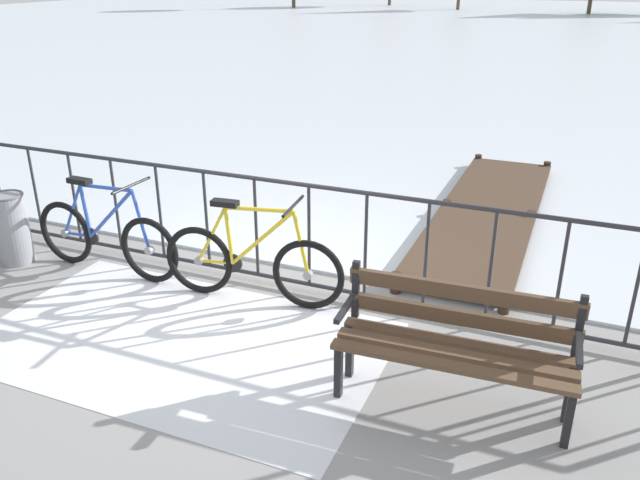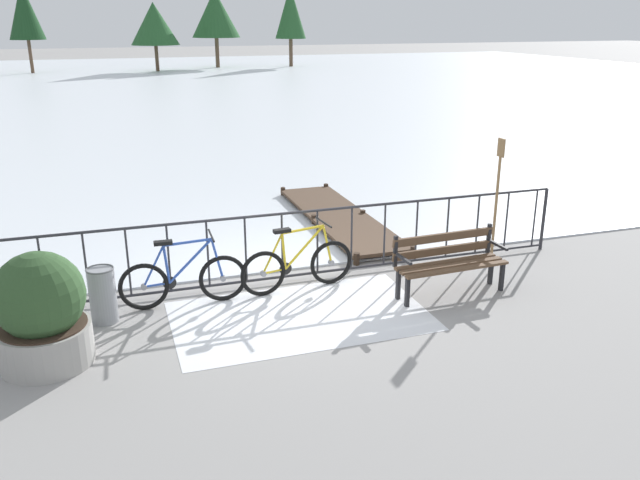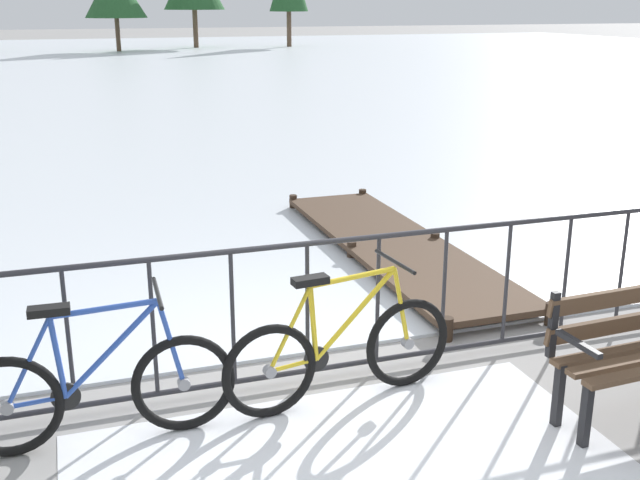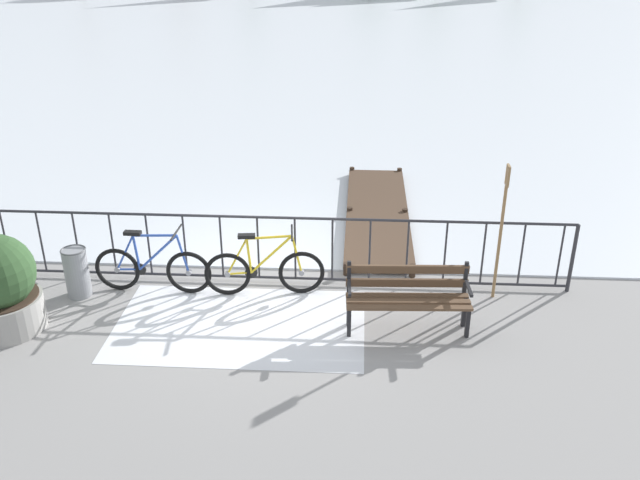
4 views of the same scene
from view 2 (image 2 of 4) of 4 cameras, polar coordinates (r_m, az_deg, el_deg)
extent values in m
plane|color=gray|center=(9.67, -3.27, -3.67)|extent=(160.00, 160.00, 0.00)
cube|color=silver|center=(37.28, -15.23, 12.66)|extent=(80.00, 56.00, 0.03)
cube|color=white|center=(8.59, -1.73, -6.65)|extent=(3.31, 1.97, 0.01)
cylinder|color=#2D2D33|center=(9.32, -3.39, 2.30)|extent=(9.00, 0.04, 0.04)
cylinder|color=#2D2D33|center=(9.64, -3.28, -3.23)|extent=(9.00, 0.04, 0.04)
cylinder|color=#2D2D33|center=(11.44, 18.98, 1.72)|extent=(0.06, 0.06, 1.05)
cylinder|color=#2D2D33|center=(9.23, -23.14, -2.60)|extent=(0.03, 0.03, 0.97)
cylinder|color=#2D2D33|center=(9.19, -19.80, -2.26)|extent=(0.03, 0.03, 0.97)
cylinder|color=#2D2D33|center=(9.18, -16.45, -1.92)|extent=(0.03, 0.03, 0.97)
cylinder|color=#2D2D33|center=(9.21, -13.10, -1.56)|extent=(0.03, 0.03, 0.97)
cylinder|color=#2D2D33|center=(9.26, -9.79, -1.21)|extent=(0.03, 0.03, 0.97)
cylinder|color=#2D2D33|center=(9.35, -6.52, -0.86)|extent=(0.03, 0.03, 0.97)
cylinder|color=#2D2D33|center=(9.47, -3.33, -0.51)|extent=(0.03, 0.03, 0.97)
cylinder|color=#2D2D33|center=(9.61, -0.23, -0.17)|extent=(0.03, 0.03, 0.97)
cylinder|color=#2D2D33|center=(9.78, 2.78, 0.16)|extent=(0.03, 0.03, 0.97)
cylinder|color=#2D2D33|center=(9.98, 5.67, 0.48)|extent=(0.03, 0.03, 0.97)
cylinder|color=#2D2D33|center=(10.21, 8.44, 0.78)|extent=(0.03, 0.03, 0.97)
cylinder|color=#2D2D33|center=(10.46, 11.09, 1.07)|extent=(0.03, 0.03, 0.97)
cylinder|color=#2D2D33|center=(10.72, 13.61, 1.34)|extent=(0.03, 0.03, 0.97)
cylinder|color=#2D2D33|center=(11.01, 16.00, 1.59)|extent=(0.03, 0.03, 0.97)
cylinder|color=#2D2D33|center=(11.32, 18.27, 1.83)|extent=(0.03, 0.03, 0.97)
torus|color=black|center=(8.94, -15.17, -3.99)|extent=(0.66, 0.08, 0.66)
cylinder|color=gray|center=(8.94, -15.17, -3.99)|extent=(0.08, 0.06, 0.08)
torus|color=black|center=(9.01, -8.49, -3.33)|extent=(0.66, 0.08, 0.66)
cylinder|color=gray|center=(9.01, -8.49, -3.33)|extent=(0.08, 0.06, 0.08)
cylinder|color=#2D51B2|center=(8.85, -13.29, -2.09)|extent=(0.08, 0.04, 0.53)
cylinder|color=#2D51B2|center=(8.86, -11.27, -1.81)|extent=(0.61, 0.06, 0.59)
cylinder|color=#2D51B2|center=(8.77, -11.52, -0.20)|extent=(0.63, 0.06, 0.07)
cylinder|color=#2D51B2|center=(8.94, -14.10, -3.83)|extent=(0.34, 0.04, 0.05)
cylinder|color=#2D51B2|center=(8.84, -14.37, -2.26)|extent=(0.32, 0.04, 0.56)
cylinder|color=#2D51B2|center=(8.90, -8.98, -1.65)|extent=(0.16, 0.04, 0.59)
cube|color=black|center=(8.74, -13.58, -0.24)|extent=(0.24, 0.11, 0.05)
cylinder|color=black|center=(8.78, -9.50, 0.39)|extent=(0.05, 0.52, 0.03)
cylinder|color=black|center=(8.94, -13.03, -3.66)|extent=(0.18, 0.03, 0.18)
torus|color=black|center=(9.10, -5.00, -2.96)|extent=(0.66, 0.13, 0.66)
cylinder|color=gray|center=(9.10, -5.00, -2.96)|extent=(0.09, 0.07, 0.08)
torus|color=black|center=(9.47, 0.98, -1.98)|extent=(0.66, 0.13, 0.66)
cylinder|color=gray|center=(9.47, 0.98, -1.98)|extent=(0.09, 0.07, 0.08)
cylinder|color=yellow|center=(9.10, -3.19, -0.99)|extent=(0.08, 0.04, 0.53)
cylinder|color=yellow|center=(9.20, -1.37, -0.63)|extent=(0.61, 0.10, 0.59)
cylinder|color=yellow|center=(9.11, -1.50, 0.92)|extent=(0.63, 0.10, 0.07)
cylinder|color=yellow|center=(9.15, -4.01, -2.74)|extent=(0.34, 0.06, 0.05)
cylinder|color=yellow|center=(9.04, -4.18, -1.20)|extent=(0.32, 0.06, 0.56)
cylinder|color=yellow|center=(9.35, 0.65, -0.38)|extent=(0.16, 0.05, 0.59)
cube|color=black|center=(8.99, -3.35, 0.81)|extent=(0.25, 0.12, 0.05)
cylinder|color=black|center=(9.21, 0.30, 1.56)|extent=(0.08, 0.52, 0.03)
cylinder|color=black|center=(9.20, -3.04, -2.53)|extent=(0.18, 0.04, 0.18)
cube|color=brown|center=(9.36, 10.97, -1.89)|extent=(1.60, 0.18, 0.04)
cube|color=brown|center=(9.24, 11.47, -2.21)|extent=(1.60, 0.18, 0.04)
cube|color=brown|center=(9.12, 11.98, -2.53)|extent=(1.60, 0.18, 0.04)
cube|color=brown|center=(9.38, 10.71, -0.90)|extent=(1.60, 0.13, 0.12)
cube|color=brown|center=(9.32, 10.79, 0.26)|extent=(1.60, 0.13, 0.12)
cube|color=black|center=(9.63, 15.63, -3.06)|extent=(0.05, 0.06, 0.44)
cube|color=black|center=(9.83, 14.73, -2.53)|extent=(0.05, 0.06, 0.44)
cube|color=black|center=(9.77, 14.55, 0.13)|extent=(0.05, 0.05, 0.45)
cube|color=black|center=(9.58, 15.39, -0.46)|extent=(0.06, 0.40, 0.04)
cube|color=black|center=(8.85, 7.66, -4.50)|extent=(0.05, 0.06, 0.44)
cube|color=black|center=(9.06, 6.86, -3.88)|extent=(0.05, 0.06, 0.44)
cube|color=black|center=(8.99, 6.62, -1.00)|extent=(0.05, 0.05, 0.45)
cube|color=black|center=(8.80, 7.36, -1.67)|extent=(0.06, 0.40, 0.04)
cylinder|color=#9E9B96|center=(8.02, -22.83, -8.43)|extent=(1.02, 1.02, 0.46)
cylinder|color=#38281E|center=(7.92, -23.05, -6.89)|extent=(0.94, 0.94, 0.02)
sphere|color=#2D4C28|center=(7.78, -23.39, -4.50)|extent=(0.99, 0.99, 0.99)
cylinder|color=gray|center=(8.75, -18.48, -4.63)|extent=(0.34, 0.34, 0.72)
torus|color=#545558|center=(8.62, -18.73, -2.43)|extent=(0.35, 0.35, 0.02)
cylinder|color=#937047|center=(10.54, 15.11, 2.52)|extent=(0.04, 0.04, 1.70)
cube|color=#937047|center=(10.31, 15.58, 7.80)|extent=(0.03, 0.16, 0.28)
cube|color=#4C3828|center=(12.37, 1.64, 2.06)|extent=(1.10, 4.36, 0.06)
cylinder|color=#35271C|center=(10.28, 3.22, -1.66)|extent=(0.10, 0.10, 0.20)
cylinder|color=#35271C|center=(10.66, 8.17, -1.05)|extent=(0.10, 0.10, 0.20)
cylinder|color=#35271C|center=(12.22, -0.54, 1.76)|extent=(0.10, 0.10, 0.20)
cylinder|color=#35271C|center=(12.54, 3.77, 2.18)|extent=(0.10, 0.10, 0.20)
cylinder|color=#35271C|center=(14.23, -3.26, 4.23)|extent=(0.10, 0.10, 0.20)
cylinder|color=#35271C|center=(14.51, 0.53, 4.55)|extent=(0.10, 0.10, 0.20)
cylinder|color=brown|center=(48.99, -14.15, 15.88)|extent=(0.25, 0.25, 3.03)
cone|color=#235128|center=(48.95, -14.32, 17.89)|extent=(3.35, 3.35, 2.84)
cylinder|color=brown|center=(52.28, -2.57, 16.83)|extent=(0.28, 0.28, 3.50)
cone|color=#235128|center=(52.24, -2.61, 19.31)|extent=(2.35, 2.35, 3.84)
cylinder|color=brown|center=(51.77, -9.03, 16.71)|extent=(0.29, 0.29, 3.69)
cone|color=#235128|center=(51.73, -9.15, 18.98)|extent=(3.57, 3.57, 3.37)
cylinder|color=brown|center=(49.98, -24.11, 15.29)|extent=(0.22, 0.22, 3.71)
cone|color=#193D1E|center=(49.95, -24.46, 17.78)|extent=(2.33, 2.33, 3.64)
camera|label=1|loc=(6.29, 34.72, 7.49)|focal=36.03mm
camera|label=3|loc=(4.03, -6.73, 3.42)|focal=43.08mm
camera|label=4|loc=(3.93, 81.03, 21.50)|focal=38.17mm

